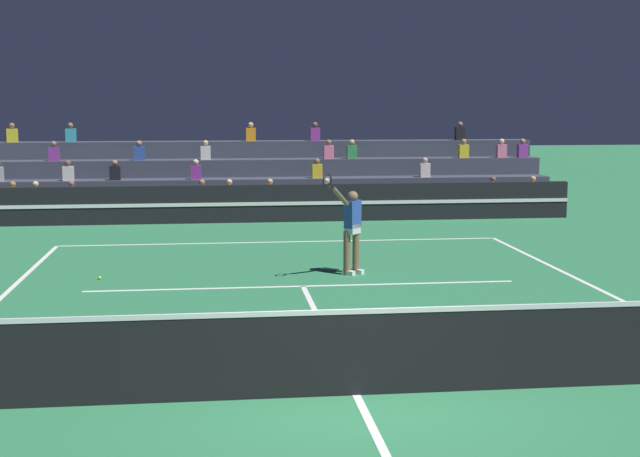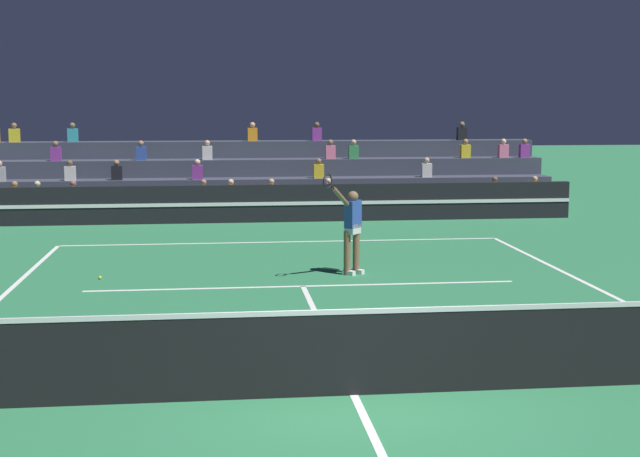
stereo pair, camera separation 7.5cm
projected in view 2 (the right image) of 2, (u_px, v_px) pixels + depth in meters
ground_plane at (354, 395)px, 10.70m from camera, size 120.00×120.00×0.00m
court_lines at (354, 395)px, 10.69m from camera, size 11.10×23.90×0.01m
tennis_net at (354, 351)px, 10.62m from camera, size 12.00×0.10×1.10m
sponsor_banner_wall at (273, 203)px, 26.11m from camera, size 18.00×0.26×1.10m
bleacher_stand at (266, 184)px, 29.18m from camera, size 18.31×3.80×2.83m
tennis_player at (352, 227)px, 18.05m from camera, size 1.01×1.11×2.19m
tennis_ball at (100, 278)px, 17.69m from camera, size 0.07×0.07×0.07m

